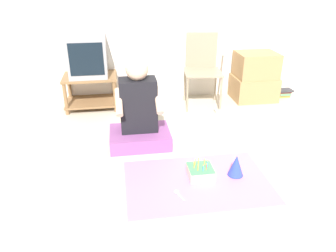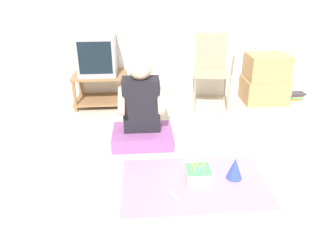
{
  "view_description": "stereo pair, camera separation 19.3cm",
  "coord_description": "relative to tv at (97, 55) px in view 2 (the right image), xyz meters",
  "views": [
    {
      "loc": [
        -1.05,
        -2.12,
        1.57
      ],
      "look_at": [
        -0.65,
        0.41,
        0.35
      ],
      "focal_mm": 35.0,
      "sensor_mm": 36.0,
      "label": 1
    },
    {
      "loc": [
        -0.86,
        -2.14,
        1.57
      ],
      "look_at": [
        -0.65,
        0.41,
        0.35
      ],
      "focal_mm": 35.0,
      "sensor_mm": 36.0,
      "label": 2
    }
  ],
  "objects": [
    {
      "name": "tv_stand",
      "position": [
        -0.0,
        -0.0,
        -0.4
      ],
      "size": [
        0.64,
        0.45,
        0.41
      ],
      "color": "olive",
      "rests_on": "ground_plane"
    },
    {
      "name": "plastic_spoon_near",
      "position": [
        0.74,
        -1.93,
        -0.64
      ],
      "size": [
        0.06,
        0.14,
        0.01
      ],
      "color": "white",
      "rests_on": "party_cloth"
    },
    {
      "name": "party_hat_blue",
      "position": [
        1.27,
        -1.76,
        -0.55
      ],
      "size": [
        0.13,
        0.13,
        0.19
      ],
      "color": "blue",
      "rests_on": "party_cloth"
    },
    {
      "name": "tv",
      "position": [
        0.0,
        0.0,
        0.0
      ],
      "size": [
        0.44,
        0.44,
        0.47
      ],
      "color": "#99999E",
      "rests_on": "tv_stand"
    },
    {
      "name": "party_cloth",
      "position": [
        0.93,
        -1.8,
        -0.65
      ],
      "size": [
        1.17,
        0.78,
        0.01
      ],
      "color": "pink",
      "rests_on": "ground_plane"
    },
    {
      "name": "person_seated",
      "position": [
        0.52,
        -1.04,
        -0.33
      ],
      "size": [
        0.59,
        0.44,
        0.94
      ],
      "color": "#8C4C8C",
      "rests_on": "ground_plane"
    },
    {
      "name": "folding_chair",
      "position": [
        1.38,
        -0.08,
        -0.14
      ],
      "size": [
        0.49,
        0.48,
        0.89
      ],
      "color": "gray",
      "rests_on": "ground_plane"
    },
    {
      "name": "birthday_cake",
      "position": [
        0.97,
        -1.74,
        -0.6
      ],
      "size": [
        0.21,
        0.21,
        0.15
      ],
      "color": "#F4E0C6",
      "rests_on": "party_cloth"
    },
    {
      "name": "ground_plane",
      "position": [
        1.4,
        -1.84,
        -0.65
      ],
      "size": [
        16.0,
        16.0,
        0.0
      ],
      "primitive_type": "plane",
      "color": "#BCB29E"
    },
    {
      "name": "cardboard_box_stack",
      "position": [
        2.12,
        -0.03,
        -0.35
      ],
      "size": [
        0.55,
        0.44,
        0.62
      ],
      "color": "#A87F51",
      "rests_on": "ground_plane"
    },
    {
      "name": "book_pile",
      "position": [
        2.57,
        -0.01,
        -0.59
      ],
      "size": [
        0.2,
        0.15,
        0.1
      ],
      "color": "#A88933",
      "rests_on": "ground_plane"
    },
    {
      "name": "dust_mop",
      "position": [
        1.62,
        -0.35,
        -0.33
      ],
      "size": [
        0.28,
        0.32,
        1.13
      ],
      "color": "#B2ADA3",
      "rests_on": "ground_plane"
    }
  ]
}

